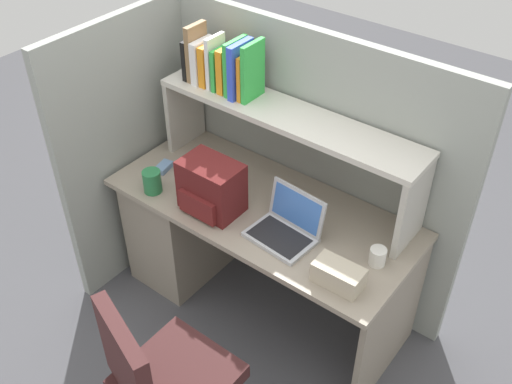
{
  "coord_description": "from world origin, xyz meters",
  "views": [
    {
      "loc": [
        1.4,
        -1.86,
        2.67
      ],
      "look_at": [
        0.0,
        -0.05,
        0.85
      ],
      "focal_mm": 41.95,
      "sensor_mm": 36.0,
      "label": 1
    }
  ],
  "objects_px": {
    "paper_cup": "(378,256)",
    "tissue_box": "(338,275)",
    "backpack": "(211,187)",
    "computer_mouse": "(164,167)",
    "laptop": "(286,227)",
    "snack_canister": "(152,181)"
  },
  "relations": [
    {
      "from": "snack_canister",
      "to": "computer_mouse",
      "type": "bearing_deg",
      "value": 117.96
    },
    {
      "from": "backpack",
      "to": "paper_cup",
      "type": "height_order",
      "value": "backpack"
    },
    {
      "from": "tissue_box",
      "to": "computer_mouse",
      "type": "bearing_deg",
      "value": 172.3
    },
    {
      "from": "snack_canister",
      "to": "backpack",
      "type": "bearing_deg",
      "value": 13.9
    },
    {
      "from": "computer_mouse",
      "to": "laptop",
      "type": "bearing_deg",
      "value": -12.0
    },
    {
      "from": "computer_mouse",
      "to": "snack_canister",
      "type": "bearing_deg",
      "value": -72.78
    },
    {
      "from": "backpack",
      "to": "snack_canister",
      "type": "xyz_separation_m",
      "value": [
        -0.33,
        -0.08,
        -0.07
      ]
    },
    {
      "from": "backpack",
      "to": "computer_mouse",
      "type": "relative_size",
      "value": 2.88
    },
    {
      "from": "backpack",
      "to": "computer_mouse",
      "type": "bearing_deg",
      "value": 168.42
    },
    {
      "from": "paper_cup",
      "to": "tissue_box",
      "type": "height_order",
      "value": "tissue_box"
    },
    {
      "from": "laptop",
      "to": "computer_mouse",
      "type": "relative_size",
      "value": 3.17
    },
    {
      "from": "snack_canister",
      "to": "tissue_box",
      "type": "bearing_deg",
      "value": 1.76
    },
    {
      "from": "laptop",
      "to": "paper_cup",
      "type": "xyz_separation_m",
      "value": [
        0.44,
        0.09,
        -0.01
      ]
    },
    {
      "from": "backpack",
      "to": "paper_cup",
      "type": "distance_m",
      "value": 0.87
    },
    {
      "from": "laptop",
      "to": "paper_cup",
      "type": "bearing_deg",
      "value": 12.18
    },
    {
      "from": "paper_cup",
      "to": "tissue_box",
      "type": "bearing_deg",
      "value": -110.02
    },
    {
      "from": "snack_canister",
      "to": "laptop",
      "type": "bearing_deg",
      "value": 11.46
    },
    {
      "from": "laptop",
      "to": "computer_mouse",
      "type": "xyz_separation_m",
      "value": [
        -0.83,
        0.02,
        -0.03
      ]
    },
    {
      "from": "tissue_box",
      "to": "paper_cup",
      "type": "bearing_deg",
      "value": 68.76
    },
    {
      "from": "laptop",
      "to": "paper_cup",
      "type": "distance_m",
      "value": 0.45
    },
    {
      "from": "paper_cup",
      "to": "backpack",
      "type": "bearing_deg",
      "value": -169.14
    },
    {
      "from": "laptop",
      "to": "tissue_box",
      "type": "height_order",
      "value": "laptop"
    }
  ]
}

